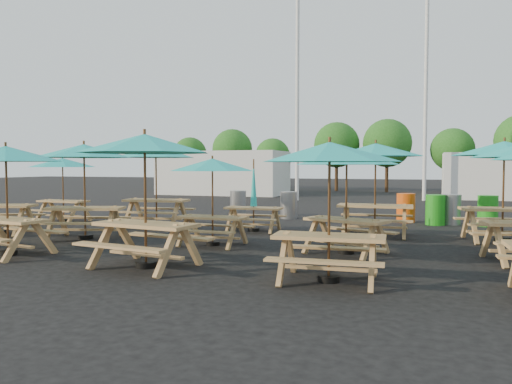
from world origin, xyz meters
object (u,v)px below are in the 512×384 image
(picnic_unit_8, at_px, (254,202))
(waste_bin_4, at_px, (451,210))
(picnic_unit_2, at_px, (63,166))
(picnic_unit_11, at_px, (376,154))
(picnic_unit_5, at_px, (156,156))
(picnic_unit_6, at_px, (145,150))
(waste_bin_3, at_px, (435,210))
(waste_bin_5, at_px, (488,211))
(waste_bin_2, at_px, (406,208))
(waste_bin_1, at_px, (289,205))
(picnic_unit_4, at_px, (84,155))
(picnic_unit_3, at_px, (6,159))
(waste_bin_0, at_px, (238,204))
(picnic_unit_9, at_px, (330,159))
(picnic_unit_14, at_px, (504,153))
(picnic_unit_7, at_px, (212,169))
(picnic_unit_10, at_px, (347,162))

(picnic_unit_8, relative_size, waste_bin_4, 2.15)
(picnic_unit_2, height_order, picnic_unit_11, picnic_unit_11)
(picnic_unit_5, xyz_separation_m, picnic_unit_6, (3.06, -5.57, -0.02))
(waste_bin_3, distance_m, waste_bin_5, 1.53)
(waste_bin_2, bearing_deg, waste_bin_4, -8.65)
(waste_bin_2, distance_m, waste_bin_5, 2.45)
(waste_bin_1, bearing_deg, picnic_unit_4, -119.14)
(picnic_unit_3, height_order, waste_bin_5, picnic_unit_3)
(picnic_unit_8, bearing_deg, waste_bin_0, 114.74)
(picnic_unit_4, distance_m, picnic_unit_9, 7.25)
(picnic_unit_3, bearing_deg, picnic_unit_8, 64.97)
(picnic_unit_6, bearing_deg, picnic_unit_14, 48.43)
(picnic_unit_2, bearing_deg, picnic_unit_4, -42.17)
(picnic_unit_2, relative_size, picnic_unit_11, 0.84)
(picnic_unit_3, xyz_separation_m, picnic_unit_8, (3.56, 5.28, -1.16))
(picnic_unit_14, distance_m, waste_bin_3, 3.88)
(picnic_unit_3, xyz_separation_m, picnic_unit_11, (6.91, 5.47, 0.16))
(picnic_unit_2, xyz_separation_m, picnic_unit_11, (10.12, 0.01, 0.30))
(picnic_unit_14, relative_size, waste_bin_1, 3.01)
(waste_bin_3, distance_m, waste_bin_4, 0.55)
(picnic_unit_4, height_order, picnic_unit_6, picnic_unit_6)
(picnic_unit_9, height_order, waste_bin_4, picnic_unit_9)
(picnic_unit_7, height_order, picnic_unit_14, picnic_unit_14)
(waste_bin_1, xyz_separation_m, waste_bin_4, (5.34, -0.05, 0.00))
(picnic_unit_11, relative_size, waste_bin_1, 2.68)
(picnic_unit_14, bearing_deg, picnic_unit_10, -149.26)
(picnic_unit_7, relative_size, waste_bin_3, 2.20)
(picnic_unit_2, distance_m, picnic_unit_4, 4.40)
(picnic_unit_5, relative_size, picnic_unit_14, 0.94)
(picnic_unit_10, xyz_separation_m, waste_bin_1, (-3.02, 6.40, -1.46))
(waste_bin_1, bearing_deg, picnic_unit_2, -153.14)
(picnic_unit_4, xyz_separation_m, waste_bin_1, (3.59, 6.44, -1.65))
(picnic_unit_4, height_order, picnic_unit_9, picnic_unit_4)
(picnic_unit_2, xyz_separation_m, waste_bin_4, (12.15, 3.39, -1.39))
(waste_bin_1, bearing_deg, picnic_unit_5, -133.16)
(picnic_unit_4, relative_size, picnic_unit_7, 1.44)
(picnic_unit_5, bearing_deg, waste_bin_0, 63.67)
(picnic_unit_2, height_order, picnic_unit_3, picnic_unit_3)
(picnic_unit_7, distance_m, waste_bin_1, 6.46)
(picnic_unit_9, xyz_separation_m, waste_bin_1, (-3.16, 9.08, -1.50))
(waste_bin_0, bearing_deg, picnic_unit_3, -100.45)
(waste_bin_2, relative_size, waste_bin_5, 1.00)
(picnic_unit_11, relative_size, picnic_unit_14, 0.89)
(waste_bin_2, height_order, waste_bin_4, same)
(picnic_unit_6, bearing_deg, picnic_unit_5, 126.88)
(picnic_unit_3, height_order, waste_bin_1, picnic_unit_3)
(picnic_unit_6, distance_m, picnic_unit_11, 6.63)
(picnic_unit_5, xyz_separation_m, waste_bin_3, (8.13, 3.16, -1.70))
(picnic_unit_8, distance_m, picnic_unit_11, 3.61)
(picnic_unit_11, bearing_deg, picnic_unit_9, -93.64)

